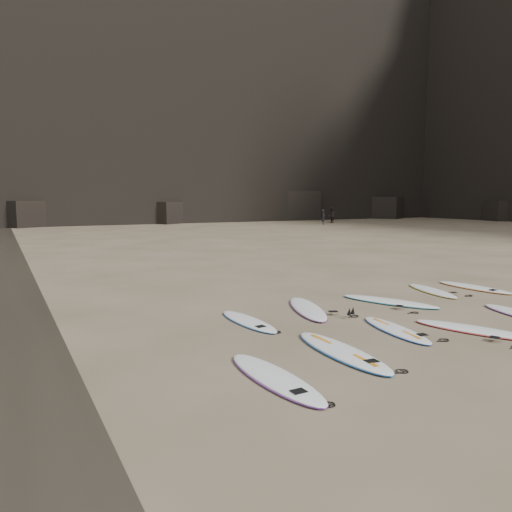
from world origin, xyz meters
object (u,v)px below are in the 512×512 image
(surfboard_6, at_px, (307,308))
(surfboard_1, at_px, (342,351))
(surfboard_7, at_px, (389,301))
(person_a, at_px, (323,217))
(surfboard_2, at_px, (396,329))
(surfboard_5, at_px, (248,321))
(surfboard_0, at_px, (275,377))
(surfboard_8, at_px, (432,290))
(surfboard_9, at_px, (474,287))
(person_b, at_px, (331,215))
(surfboard_3, at_px, (475,329))

(surfboard_6, bearing_deg, surfboard_1, -93.55)
(surfboard_7, bearing_deg, person_a, 33.66)
(surfboard_2, bearing_deg, surfboard_6, 112.31)
(surfboard_5, distance_m, surfboard_6, 1.96)
(surfboard_0, relative_size, surfboard_7, 0.95)
(surfboard_2, bearing_deg, surfboard_8, 44.53)
(surfboard_7, distance_m, surfboard_9, 3.87)
(surfboard_0, distance_m, surfboard_8, 8.89)
(surfboard_5, height_order, surfboard_9, surfboard_9)
(surfboard_6, distance_m, person_b, 42.83)
(surfboard_6, bearing_deg, surfboard_7, 12.71)
(person_a, bearing_deg, surfboard_2, 175.17)
(surfboard_0, relative_size, surfboard_3, 1.01)
(surfboard_1, xyz_separation_m, surfboard_7, (3.84, 2.97, -0.00))
(surfboard_0, distance_m, person_b, 47.79)
(surfboard_2, xyz_separation_m, surfboard_6, (-0.58, 2.56, 0.01))
(person_b, bearing_deg, surfboard_5, -30.38)
(surfboard_9, bearing_deg, surfboard_5, -179.28)
(surfboard_6, distance_m, person_a, 39.92)
(surfboard_9, bearing_deg, surfboard_8, 169.35)
(surfboard_1, distance_m, surfboard_2, 2.09)
(surfboard_5, bearing_deg, surfboard_3, -38.54)
(surfboard_0, distance_m, person_a, 44.88)
(surfboard_6, distance_m, surfboard_7, 2.47)
(surfboard_2, distance_m, person_a, 41.70)
(surfboard_9, bearing_deg, surfboard_3, -143.85)
(surfboard_0, bearing_deg, surfboard_6, 49.09)
(surfboard_9, relative_size, person_b, 1.50)
(surfboard_0, bearing_deg, surfboard_3, 3.66)
(surfboard_5, bearing_deg, person_a, 50.25)
(surfboard_3, bearing_deg, surfboard_6, 99.11)
(surfboard_6, height_order, person_b, person_b)
(surfboard_2, xyz_separation_m, surfboard_3, (1.49, -0.80, 0.00))
(surfboard_0, bearing_deg, surfboard_5, 68.33)
(surfboard_7, xyz_separation_m, person_a, (20.79, 32.73, 0.73))
(surfboard_1, xyz_separation_m, surfboard_5, (-0.52, 2.81, -0.01))
(surfboard_6, height_order, person_a, person_a)
(surfboard_7, bearing_deg, person_b, 32.28)
(surfboard_6, bearing_deg, person_b, 72.75)
(surfboard_9, bearing_deg, surfboard_1, -159.51)
(person_a, relative_size, person_b, 0.91)
(surfboard_0, height_order, person_a, person_a)
(surfboard_3, height_order, person_b, person_b)
(surfboard_3, distance_m, surfboard_6, 3.95)
(surfboard_8, bearing_deg, person_b, 73.07)
(surfboard_0, distance_m, surfboard_6, 4.97)
(surfboard_5, relative_size, surfboard_8, 0.97)
(surfboard_1, distance_m, surfboard_7, 4.86)
(surfboard_7, bearing_deg, surfboard_6, 149.29)
(surfboard_5, bearing_deg, surfboard_7, -0.23)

